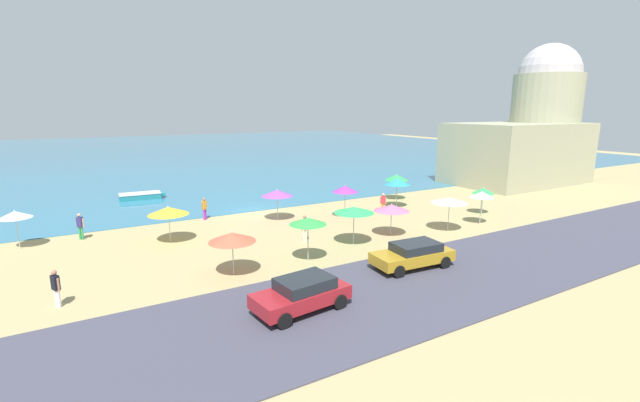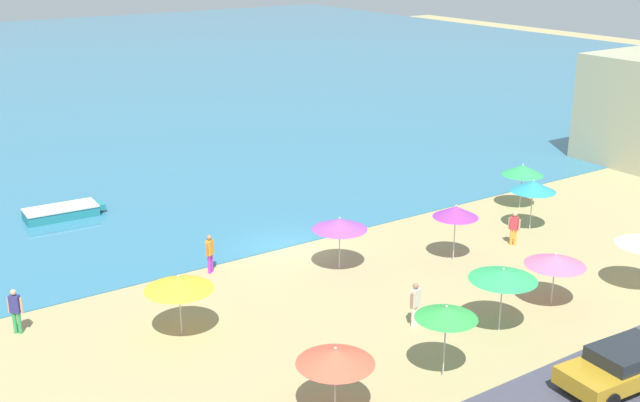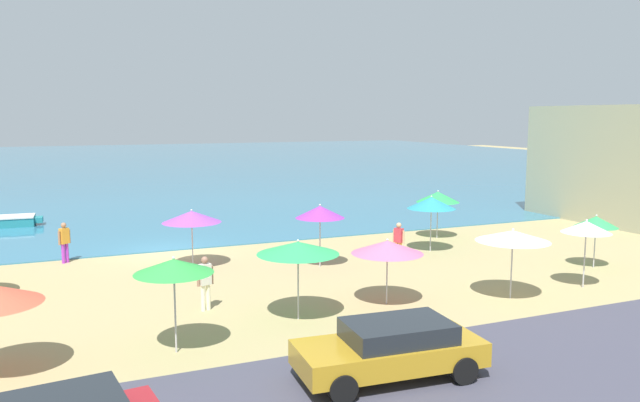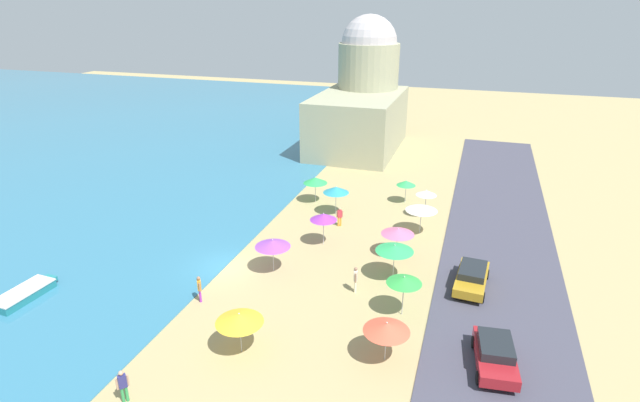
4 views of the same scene
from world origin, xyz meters
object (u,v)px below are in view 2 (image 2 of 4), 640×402
at_px(beach_umbrella_1, 335,356).
at_px(bather_2, 210,251).
at_px(beach_umbrella_6, 456,212).
at_px(beach_umbrella_10, 446,313).
at_px(beach_umbrella_0, 533,186).
at_px(bather_4, 15,309).
at_px(beach_umbrella_2, 340,224).
at_px(bather_0, 514,227).
at_px(parked_car_0, 624,365).
at_px(skiff_nearshore, 62,212).
at_px(beach_umbrella_4, 523,170).
at_px(bather_3, 415,302).
at_px(beach_umbrella_11, 179,283).
at_px(beach_umbrella_8, 503,275).
at_px(beach_umbrella_5, 555,260).

distance_m(beach_umbrella_1, bather_2, 11.93).
bearing_deg(beach_umbrella_6, beach_umbrella_10, -135.19).
height_order(beach_umbrella_0, bather_4, beach_umbrella_0).
xyz_separation_m(beach_umbrella_2, bather_0, (8.33, -2.28, -1.17)).
bearing_deg(beach_umbrella_1, parked_car_0, -24.58).
xyz_separation_m(beach_umbrella_6, skiff_nearshore, (-12.65, 15.29, -1.93)).
relative_size(beach_umbrella_4, bather_2, 1.41).
bearing_deg(bather_0, bather_3, -158.38).
distance_m(beach_umbrella_0, beach_umbrella_11, 18.79).
xyz_separation_m(beach_umbrella_11, skiff_nearshore, (0.34, 14.90, -1.71)).
xyz_separation_m(beach_umbrella_1, beach_umbrella_4, (19.20, 10.16, 0.09)).
bearing_deg(beach_umbrella_6, bather_4, 167.82).
bearing_deg(bather_2, beach_umbrella_8, -59.40).
distance_m(beach_umbrella_10, beach_umbrella_11, 9.50).
bearing_deg(beach_umbrella_0, beach_umbrella_1, -156.01).
relative_size(bather_0, skiff_nearshore, 0.40).
bearing_deg(beach_umbrella_10, bather_0, 32.63).
relative_size(beach_umbrella_5, bather_2, 1.37).
xyz_separation_m(beach_umbrella_11, bather_2, (3.44, 4.46, -1.08)).
xyz_separation_m(beach_umbrella_0, parked_car_0, (-8.63, -11.53, -1.44)).
height_order(bather_3, parked_car_0, bather_3).
bearing_deg(bather_4, bather_0, -10.87).
height_order(beach_umbrella_10, bather_4, beach_umbrella_10).
bearing_deg(bather_4, beach_umbrella_4, -1.34).
xyz_separation_m(beach_umbrella_4, parked_car_0, (-10.69, -14.05, -1.31)).
relative_size(beach_umbrella_5, bather_4, 1.35).
bearing_deg(beach_umbrella_11, beach_umbrella_0, 1.05).
bearing_deg(beach_umbrella_0, skiff_nearshore, 141.72).
distance_m(beach_umbrella_5, beach_umbrella_10, 7.32).
relative_size(beach_umbrella_4, bather_0, 1.49).
bearing_deg(beach_umbrella_10, bather_4, 134.43).
height_order(bather_3, bather_4, bather_3).
relative_size(beach_umbrella_2, beach_umbrella_11, 0.96).
bearing_deg(beach_umbrella_8, beach_umbrella_5, 5.87).
height_order(beach_umbrella_2, beach_umbrella_6, beach_umbrella_6).
distance_m(beach_umbrella_2, bather_0, 8.71).
bearing_deg(beach_umbrella_1, beach_umbrella_5, 6.95).
relative_size(beach_umbrella_6, skiff_nearshore, 0.64).
relative_size(beach_umbrella_2, beach_umbrella_6, 0.92).
xyz_separation_m(beach_umbrella_5, bather_2, (-9.57, 10.36, -0.93)).
height_order(beach_umbrella_2, bather_3, beach_umbrella_2).
distance_m(parked_car_0, skiff_nearshore, 27.87).
bearing_deg(bather_2, bather_0, -21.25).
relative_size(beach_umbrella_0, beach_umbrella_2, 1.07).
height_order(beach_umbrella_1, beach_umbrella_2, beach_umbrella_2).
relative_size(beach_umbrella_11, bather_2, 1.45).
distance_m(beach_umbrella_1, beach_umbrella_11, 7.47).
bearing_deg(beach_umbrella_1, beach_umbrella_11, 102.67).
bearing_deg(skiff_nearshore, beach_umbrella_10, -76.14).
distance_m(beach_umbrella_4, bather_4, 25.73).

